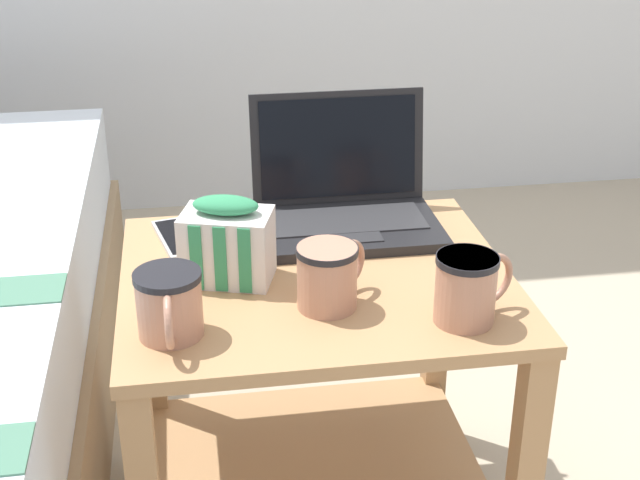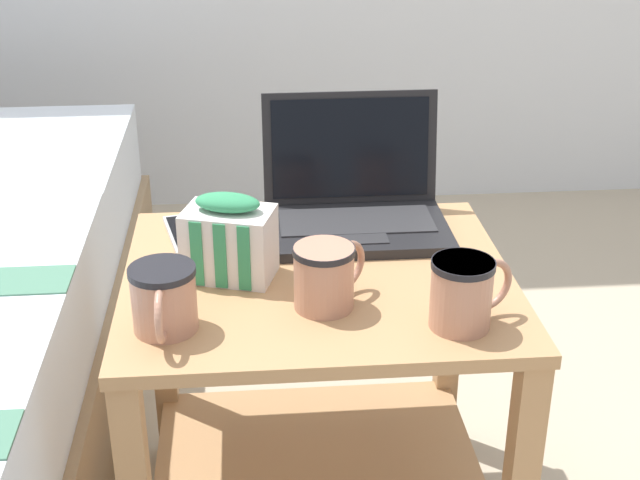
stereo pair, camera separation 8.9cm
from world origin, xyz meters
name	(u,v)px [view 2 (the right image)]	position (x,y,z in m)	size (l,w,h in m)	color
bedside_table	(318,373)	(0.00, 0.00, 0.35)	(0.63, 0.55, 0.54)	tan
laptop	(355,202)	(0.08, 0.19, 0.58)	(0.32, 0.25, 0.22)	black
mug_front_left	(327,273)	(0.00, -0.11, 0.59)	(0.12, 0.11, 0.10)	tan
mug_front_right	(164,296)	(-0.23, -0.15, 0.59)	(0.10, 0.14, 0.10)	tan
mug_mid_center	(463,290)	(0.19, -0.18, 0.60)	(0.13, 0.09, 0.10)	tan
snack_bag	(229,240)	(-0.14, 0.01, 0.60)	(0.16, 0.13, 0.14)	silver
cell_phone	(192,233)	(-0.21, 0.17, 0.54)	(0.11, 0.17, 0.01)	#B7BABC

